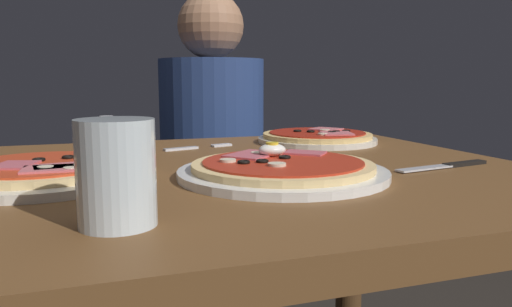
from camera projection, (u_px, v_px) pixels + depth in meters
dining_table at (225, 247)px, 0.84m from camera, size 1.02×0.84×0.77m
pizza_foreground at (282, 169)px, 0.75m from camera, size 0.32×0.32×0.05m
pizza_across_left at (317, 138)px, 1.15m from camera, size 0.27×0.27×0.03m
pizza_across_right at (42, 172)px, 0.73m from camera, size 0.31×0.31×0.03m
water_glass_near at (117, 180)px, 0.49m from camera, size 0.08×0.08×0.11m
fork at (193, 148)px, 1.05m from camera, size 0.16×0.06×0.00m
knife at (449, 165)px, 0.83m from camera, size 0.20×0.05×0.01m
salt_shaker at (107, 132)px, 1.08m from camera, size 0.03×0.03×0.07m
diner_person at (213, 194)px, 1.58m from camera, size 0.32×0.32×1.18m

